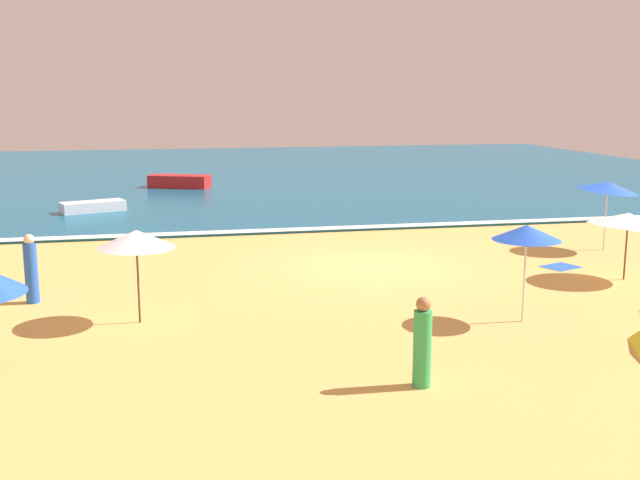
# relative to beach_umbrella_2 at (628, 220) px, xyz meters

# --- Properties ---
(ground_plane) EXTENTS (60.00, 60.00, 0.00)m
(ground_plane) POSITION_rel_beach_umbrella_2_xyz_m (-6.56, 3.07, -1.73)
(ground_plane) COLOR #E0A856
(ocean_water) EXTENTS (60.00, 44.00, 0.10)m
(ocean_water) POSITION_rel_beach_umbrella_2_xyz_m (-6.56, 31.07, -1.68)
(ocean_water) COLOR #0F567A
(ocean_water) RESTS_ON ground_plane
(wave_breaker_foam) EXTENTS (57.00, 0.70, 0.01)m
(wave_breaker_foam) POSITION_rel_beach_umbrella_2_xyz_m (-6.56, 9.37, -1.63)
(wave_breaker_foam) COLOR white
(wave_breaker_foam) RESTS_ON ocean_water
(beach_umbrella_2) EXTENTS (2.57, 2.54, 2.05)m
(beach_umbrella_2) POSITION_rel_beach_umbrella_2_xyz_m (0.00, 0.00, 0.00)
(beach_umbrella_2) COLOR #4C3823
(beach_umbrella_2) RESTS_ON ground_plane
(beach_umbrella_3) EXTENTS (2.79, 2.79, 2.43)m
(beach_umbrella_3) POSITION_rel_beach_umbrella_2_xyz_m (1.80, 3.94, 0.43)
(beach_umbrella_3) COLOR silver
(beach_umbrella_3) RESTS_ON ground_plane
(beach_umbrella_4) EXTENTS (1.67, 1.67, 2.30)m
(beach_umbrella_4) POSITION_rel_beach_umbrella_2_xyz_m (-4.71, -3.17, 0.38)
(beach_umbrella_4) COLOR silver
(beach_umbrella_4) RESTS_ON ground_plane
(beach_umbrella_6) EXTENTS (2.39, 2.39, 2.21)m
(beach_umbrella_6) POSITION_rel_beach_umbrella_2_xyz_m (-13.48, -1.44, 0.25)
(beach_umbrella_6) COLOR #4C3823
(beach_umbrella_6) RESTS_ON ground_plane
(beachgoer_3) EXTENTS (0.47, 0.47, 1.78)m
(beachgoer_3) POSITION_rel_beach_umbrella_2_xyz_m (-16.18, 0.87, -0.88)
(beachgoer_3) COLOR blue
(beachgoer_3) RESTS_ON ground_plane
(beachgoer_4) EXTENTS (0.46, 0.46, 1.69)m
(beachgoer_4) POSITION_rel_beach_umbrella_2_xyz_m (-8.36, -6.54, -0.93)
(beachgoer_4) COLOR green
(beachgoer_4) RESTS_ON ground_plane
(beach_towel_3) EXTENTS (1.31, 1.20, 0.01)m
(beach_towel_3) POSITION_rel_beach_umbrella_2_xyz_m (-0.95, 1.83, -1.73)
(beach_towel_3) COLOR blue
(beach_towel_3) RESTS_ON ground_plane
(small_boat_0) EXTENTS (3.48, 2.35, 0.68)m
(small_boat_0) POSITION_rel_beach_umbrella_2_xyz_m (-11.88, 23.59, -1.29)
(small_boat_0) COLOR red
(small_boat_0) RESTS_ON ocean_water
(small_boat_1) EXTENTS (2.89, 1.88, 0.46)m
(small_boat_1) POSITION_rel_beach_umbrella_2_xyz_m (-15.84, 15.54, -1.40)
(small_boat_1) COLOR white
(small_boat_1) RESTS_ON ocean_water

